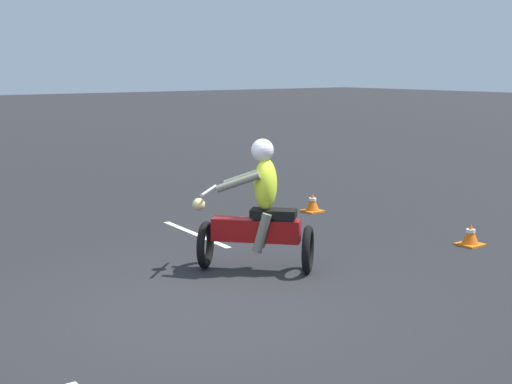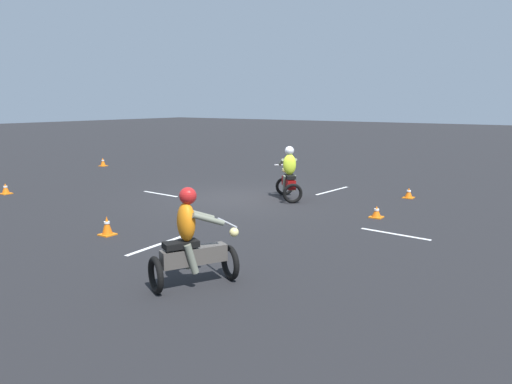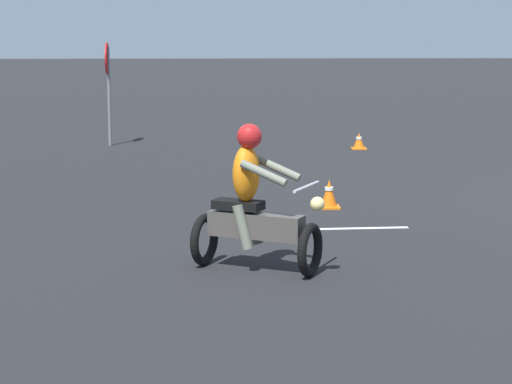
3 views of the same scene
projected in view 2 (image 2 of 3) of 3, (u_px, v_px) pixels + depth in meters
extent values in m
plane|color=black|center=(235.00, 198.00, 15.65)|extent=(120.00, 120.00, 0.00)
torus|color=black|center=(285.00, 186.00, 16.13)|extent=(0.51, 0.48, 0.60)
torus|color=black|center=(293.00, 193.00, 14.86)|extent=(0.51, 0.48, 0.60)
cube|color=maroon|center=(289.00, 183.00, 15.45)|extent=(0.92, 0.97, 0.28)
cube|color=black|center=(290.00, 177.00, 15.20)|extent=(0.57, 0.59, 0.10)
cylinder|color=silver|center=(285.00, 165.00, 15.95)|extent=(0.54, 0.50, 0.04)
sphere|color=#F2E08C|center=(284.00, 170.00, 16.11)|extent=(0.23, 0.23, 0.16)
ellipsoid|color=#D8F233|center=(290.00, 165.00, 15.23)|extent=(0.48, 0.48, 0.64)
cylinder|color=slate|center=(294.00, 162.00, 15.54)|extent=(0.44, 0.46, 0.27)
cylinder|color=slate|center=(281.00, 162.00, 15.49)|extent=(0.44, 0.46, 0.27)
cylinder|color=slate|center=(294.00, 183.00, 15.37)|extent=(0.25, 0.26, 0.51)
cylinder|color=slate|center=(285.00, 183.00, 15.34)|extent=(0.25, 0.26, 0.51)
sphere|color=white|center=(289.00, 151.00, 15.20)|extent=(0.40, 0.40, 0.28)
torus|color=black|center=(230.00, 262.00, 8.47)|extent=(0.58, 0.35, 0.60)
torus|color=black|center=(156.00, 275.00, 7.85)|extent=(0.58, 0.35, 0.60)
cube|color=#4C4742|center=(194.00, 256.00, 8.12)|extent=(0.70, 1.09, 0.28)
cube|color=black|center=(181.00, 244.00, 7.98)|extent=(0.48, 0.62, 0.10)
cylinder|color=silver|center=(227.00, 223.00, 8.32)|extent=(0.64, 0.34, 0.04)
sphere|color=#F2E08C|center=(234.00, 232.00, 8.41)|extent=(0.21, 0.21, 0.16)
ellipsoid|color=orange|center=(186.00, 222.00, 7.96)|extent=(0.48, 0.43, 0.64)
cylinder|color=slate|center=(208.00, 219.00, 7.92)|extent=(0.32, 0.53, 0.27)
cylinder|color=slate|center=(199.00, 214.00, 8.27)|extent=(0.32, 0.53, 0.27)
cylinder|color=slate|center=(191.00, 259.00, 7.95)|extent=(0.22, 0.27, 0.51)
cylinder|color=slate|center=(185.00, 254.00, 8.19)|extent=(0.22, 0.27, 0.51)
sphere|color=red|center=(188.00, 196.00, 7.91)|extent=(0.37, 0.37, 0.28)
cube|color=orange|center=(376.00, 217.00, 13.05)|extent=(0.32, 0.32, 0.03)
cone|color=orange|center=(377.00, 211.00, 13.02)|extent=(0.24, 0.24, 0.28)
cylinder|color=white|center=(377.00, 210.00, 13.02)|extent=(0.13, 0.13, 0.05)
cube|color=orange|center=(6.00, 194.00, 16.41)|extent=(0.32, 0.32, 0.03)
cone|color=orange|center=(5.00, 188.00, 16.38)|extent=(0.24, 0.24, 0.33)
cylinder|color=white|center=(5.00, 187.00, 16.37)|extent=(0.13, 0.13, 0.05)
cube|color=orange|center=(408.00, 198.00, 15.71)|extent=(0.32, 0.32, 0.03)
cone|color=orange|center=(409.00, 192.00, 15.68)|extent=(0.24, 0.24, 0.30)
cylinder|color=white|center=(409.00, 191.00, 15.67)|extent=(0.13, 0.13, 0.05)
cube|color=orange|center=(103.00, 166.00, 23.51)|extent=(0.32, 0.32, 0.03)
cone|color=orange|center=(103.00, 162.00, 23.48)|extent=(0.24, 0.24, 0.37)
cylinder|color=white|center=(103.00, 160.00, 23.47)|extent=(0.13, 0.13, 0.05)
cube|color=orange|center=(107.00, 234.00, 11.34)|extent=(0.32, 0.32, 0.03)
cone|color=orange|center=(107.00, 225.00, 11.30)|extent=(0.24, 0.24, 0.41)
cylinder|color=white|center=(107.00, 223.00, 11.29)|extent=(0.13, 0.13, 0.05)
cube|color=silver|center=(160.00, 194.00, 16.41)|extent=(1.62, 0.19, 0.01)
cube|color=silver|center=(156.00, 245.00, 10.53)|extent=(0.21, 1.73, 0.01)
cube|color=silver|center=(395.00, 234.00, 11.43)|extent=(1.68, 0.20, 0.01)
cube|color=silver|center=(332.00, 191.00, 17.01)|extent=(0.25, 2.02, 0.01)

